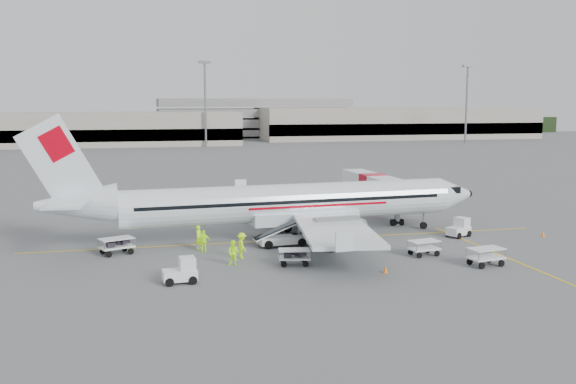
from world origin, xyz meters
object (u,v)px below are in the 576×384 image
Objects in this scene: aircraft at (291,177)px; jet_bridge at (373,195)px; tug_fore at (458,227)px; tug_aft at (180,270)px; belt_loader at (282,229)px; tug_mid at (339,238)px.

aircraft is 14.31m from jet_bridge.
tug_aft reaches higher than tug_fore.
jet_bridge is 12.38m from tug_fore.
jet_bridge is 17.02m from belt_loader.
tug_mid is at bearing -36.88° from belt_loader.
belt_loader reaches higher than tug_aft.
jet_bridge is at bearing 38.65° from belt_loader.
belt_loader is 15.54m from tug_fore.
jet_bridge is at bearing 79.17° from tug_fore.
jet_bridge reaches higher than tug_aft.
tug_mid is at bearing 22.86° from tug_aft.
jet_bridge is (10.78, 8.89, -3.08)m from aircraft.
jet_bridge is 7.65× the size of tug_fore.
aircraft is at bearing 45.15° from tug_aft.
tug_mid is at bearing -68.62° from aircraft.
tug_fore is at bearing 15.84° from tug_aft.
belt_loader is 12.61m from tug_aft.
belt_loader is 2.44× the size of tug_fore.
tug_fore is (3.33, -11.85, -1.30)m from jet_bridge.
tug_aft is at bearing -134.33° from aircraft.
jet_bridge is at bearing 60.99° from tug_mid.
aircraft is 17.51× the size of tug_aft.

